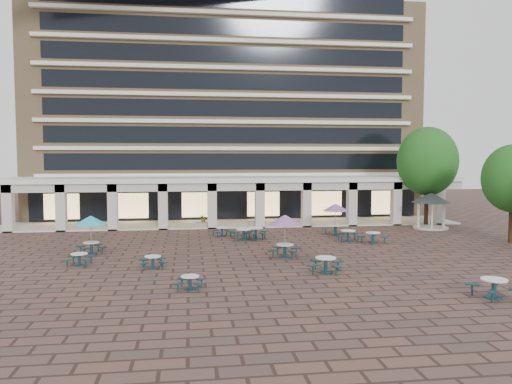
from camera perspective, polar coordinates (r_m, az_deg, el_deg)
ground at (r=32.01m, az=-0.20°, el=-7.23°), size 120.00×120.00×0.00m
apartment_building at (r=57.10m, az=-3.57°, el=10.39°), size 40.00×15.50×25.20m
retail_arcade at (r=46.22m, az=-2.58°, el=-0.02°), size 42.00×6.60×4.40m
picnic_table_0 at (r=30.68m, az=-19.54°, el=-7.15°), size 1.71×1.71×0.71m
picnic_table_1 at (r=24.08m, az=-7.56°, el=-10.08°), size 1.63×1.63×0.65m
picnic_table_2 at (r=27.43m, az=7.97°, el=-8.09°), size 2.28×2.28×0.84m
picnic_table_3 at (r=24.82m, az=25.55°, el=-9.72°), size 2.11×2.11×0.86m
picnic_table_4 at (r=33.84m, az=-18.36°, el=-3.23°), size 2.13×2.13×2.46m
picnic_table_5 at (r=28.88m, az=-11.71°, el=-7.71°), size 1.68×1.68×0.69m
picnic_table_6 at (r=31.09m, az=3.32°, el=-3.38°), size 2.29×2.29×2.64m
picnic_table_7 at (r=37.35m, az=13.22°, el=-4.99°), size 2.11×2.11×0.79m
picnic_table_9 at (r=39.42m, az=-3.90°, el=-4.45°), size 1.93×1.93×0.75m
picnic_table_10 at (r=37.72m, az=10.49°, el=-4.82°), size 2.00×2.00×0.83m
picnic_table_11 at (r=40.63m, az=9.08°, el=-1.87°), size 2.15×2.15×2.49m
picnic_table_12 at (r=37.73m, az=-1.42°, el=-4.74°), size 2.02×2.02×0.83m
picnic_table_13 at (r=38.35m, az=-0.02°, el=-4.59°), size 2.22×2.22×0.84m
gazebo at (r=46.10m, az=19.38°, el=-1.06°), size 3.36×3.36×3.12m
tree_east_c at (r=47.55m, az=18.99°, el=3.34°), size 5.39×5.39×8.97m
planter_left at (r=44.42m, az=-6.00°, el=-3.43°), size 1.50×0.74×1.26m
planter_right at (r=44.80m, az=0.16°, el=-3.27°), size 1.50×0.73×1.33m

